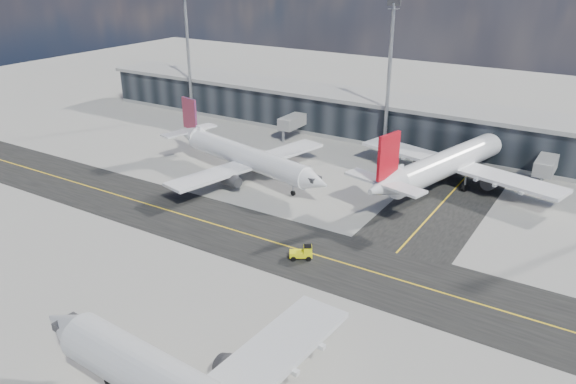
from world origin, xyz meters
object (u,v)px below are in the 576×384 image
at_px(baggage_tug, 303,252).
at_px(service_van, 450,167).
at_px(airliner_af, 244,156).
at_px(airliner_redtail, 451,162).

distance_m(baggage_tug, service_van, 42.21).
xyz_separation_m(airliner_af, baggage_tug, (23.50, -19.55, -2.83)).
relative_size(baggage_tug, service_van, 0.66).
xyz_separation_m(airliner_redtail, service_van, (-2.05, 7.23, -3.56)).
height_order(airliner_af, airliner_redtail, airliner_redtail).
relative_size(airliner_af, baggage_tug, 11.95).
xyz_separation_m(airliner_af, service_van, (29.64, 22.21, -3.07)).
bearing_deg(service_van, airliner_redtail, -77.73).
distance_m(airliner_redtail, service_van, 8.31).
xyz_separation_m(baggage_tug, service_van, (6.14, 41.76, -0.24)).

